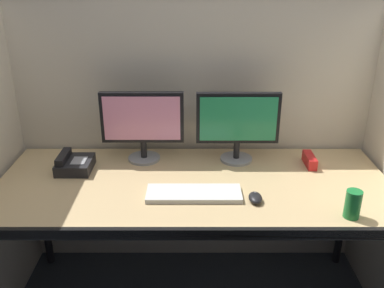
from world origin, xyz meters
TOP-DOWN VIEW (x-y plane):
  - cubicle_partition_rear at (0.00, 0.74)m, footprint 2.21×0.06m
  - desk at (0.00, 0.29)m, footprint 1.90×0.80m
  - monitor_left at (-0.27, 0.56)m, footprint 0.43×0.17m
  - monitor_right at (0.23, 0.55)m, footprint 0.43×0.17m
  - keyboard_main at (-0.00, 0.17)m, footprint 0.43×0.15m
  - computer_mouse at (0.27, 0.13)m, footprint 0.06×0.10m
  - desk_phone at (-0.61, 0.43)m, footprint 0.17×0.19m
  - red_stapler at (0.60, 0.49)m, footprint 0.04×0.15m
  - soda_can at (0.65, -0.00)m, footprint 0.07×0.07m

SIDE VIEW (x-z plane):
  - desk at x=0.00m, z-range 0.32..1.06m
  - keyboard_main at x=0.00m, z-range 0.74..0.76m
  - computer_mouse at x=0.27m, z-range 0.74..0.77m
  - red_stapler at x=0.60m, z-range 0.74..0.80m
  - desk_phone at x=-0.61m, z-range 0.73..0.82m
  - cubicle_partition_rear at x=0.00m, z-range 0.00..1.58m
  - soda_can at x=0.65m, z-range 0.74..0.86m
  - monitor_left at x=-0.27m, z-range 0.77..1.14m
  - monitor_right at x=0.23m, z-range 0.77..1.14m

